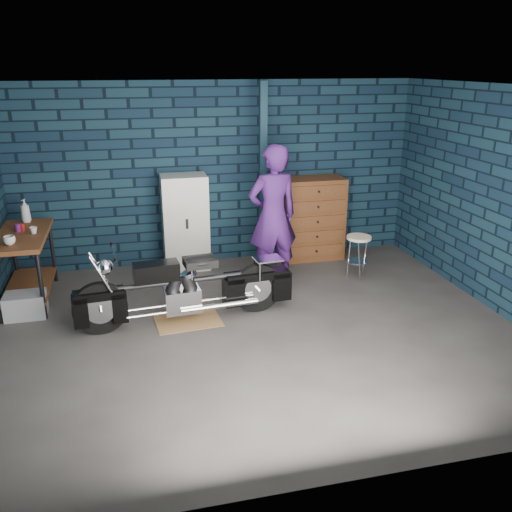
{
  "coord_description": "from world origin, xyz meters",
  "views": [
    {
      "loc": [
        -1.33,
        -5.47,
        2.93
      ],
      "look_at": [
        0.05,
        0.3,
        0.81
      ],
      "focal_mm": 38.0,
      "sensor_mm": 36.0,
      "label": 1
    }
  ],
  "objects_px": {
    "person": "(273,216)",
    "locker": "(185,223)",
    "workbench": "(27,267)",
    "shop_stool": "(358,257)",
    "storage_bin": "(26,305)",
    "motorcycle": "(186,283)",
    "tool_chest": "(312,219)"
  },
  "relations": [
    {
      "from": "shop_stool",
      "to": "tool_chest",
      "type": "bearing_deg",
      "value": 109.55
    },
    {
      "from": "workbench",
      "to": "locker",
      "type": "bearing_deg",
      "value": 18.65
    },
    {
      "from": "motorcycle",
      "to": "locker",
      "type": "height_order",
      "value": "locker"
    },
    {
      "from": "person",
      "to": "locker",
      "type": "bearing_deg",
      "value": -47.56
    },
    {
      "from": "motorcycle",
      "to": "shop_stool",
      "type": "distance_m",
      "value": 2.65
    },
    {
      "from": "workbench",
      "to": "person",
      "type": "height_order",
      "value": "person"
    },
    {
      "from": "shop_stool",
      "to": "motorcycle",
      "type": "bearing_deg",
      "value": -162.58
    },
    {
      "from": "locker",
      "to": "motorcycle",
      "type": "bearing_deg",
      "value": -96.56
    },
    {
      "from": "workbench",
      "to": "motorcycle",
      "type": "xyz_separation_m",
      "value": [
        1.92,
        -1.07,
        0.03
      ]
    },
    {
      "from": "person",
      "to": "storage_bin",
      "type": "distance_m",
      "value": 3.32
    },
    {
      "from": "workbench",
      "to": "person",
      "type": "distance_m",
      "value": 3.27
    },
    {
      "from": "storage_bin",
      "to": "locker",
      "type": "bearing_deg",
      "value": 30.03
    },
    {
      "from": "workbench",
      "to": "storage_bin",
      "type": "distance_m",
      "value": 0.59
    },
    {
      "from": "locker",
      "to": "shop_stool",
      "type": "bearing_deg",
      "value": -23.28
    },
    {
      "from": "shop_stool",
      "to": "locker",
      "type": "bearing_deg",
      "value": 156.72
    },
    {
      "from": "locker",
      "to": "tool_chest",
      "type": "bearing_deg",
      "value": 0.0
    },
    {
      "from": "person",
      "to": "storage_bin",
      "type": "xyz_separation_m",
      "value": [
        -3.2,
        -0.34,
        -0.82
      ]
    },
    {
      "from": "person",
      "to": "tool_chest",
      "type": "bearing_deg",
      "value": -143.69
    },
    {
      "from": "shop_stool",
      "to": "storage_bin",
      "type": "bearing_deg",
      "value": -177.16
    },
    {
      "from": "workbench",
      "to": "motorcycle",
      "type": "relative_size",
      "value": 0.63
    },
    {
      "from": "person",
      "to": "storage_bin",
      "type": "bearing_deg",
      "value": -2.79
    },
    {
      "from": "person",
      "to": "shop_stool",
      "type": "xyz_separation_m",
      "value": [
        1.22,
        -0.12,
        -0.65
      ]
    },
    {
      "from": "motorcycle",
      "to": "storage_bin",
      "type": "bearing_deg",
      "value": 158.37
    },
    {
      "from": "person",
      "to": "tool_chest",
      "type": "xyz_separation_m",
      "value": [
        0.87,
        0.88,
        -0.33
      ]
    },
    {
      "from": "motorcycle",
      "to": "person",
      "type": "distance_m",
      "value": 1.66
    },
    {
      "from": "motorcycle",
      "to": "storage_bin",
      "type": "distance_m",
      "value": 2.01
    },
    {
      "from": "workbench",
      "to": "shop_stool",
      "type": "bearing_deg",
      "value": -3.61
    },
    {
      "from": "workbench",
      "to": "motorcycle",
      "type": "height_order",
      "value": "motorcycle"
    },
    {
      "from": "tool_chest",
      "to": "shop_stool",
      "type": "xyz_separation_m",
      "value": [
        0.35,
        -1.0,
        -0.32
      ]
    },
    {
      "from": "locker",
      "to": "tool_chest",
      "type": "height_order",
      "value": "locker"
    },
    {
      "from": "motorcycle",
      "to": "tool_chest",
      "type": "height_order",
      "value": "tool_chest"
    },
    {
      "from": "motorcycle",
      "to": "person",
      "type": "xyz_separation_m",
      "value": [
        1.3,
        0.91,
        0.48
      ]
    }
  ]
}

